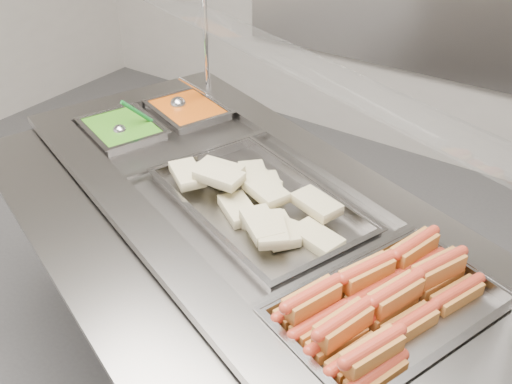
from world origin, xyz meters
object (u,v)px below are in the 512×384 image
Objects in this scene: steam_counter at (248,294)px; serving_spoon at (123,128)px; pan_wraps at (258,206)px; ladle at (179,104)px; sneeze_guard at (305,68)px; pan_hotdogs at (388,318)px.

serving_spoon is (-0.65, 0.08, 0.48)m from steam_counter.
steam_counter is 0.44m from pan_wraps.
ladle is at bearing 148.94° from steam_counter.
sneeze_guard is 2.12× the size of pan_wraps.
steam_counter is 1.24× the size of sneeze_guard.
sneeze_guard is at bearing -12.94° from ladle.
ladle is 0.30m from serving_spoon.
serving_spoon is (-0.73, -0.14, -0.37)m from sneeze_guard.
serving_spoon reaches higher than pan_hotdogs.
steam_counter is at bearing 159.74° from pan_wraps.
ladle is (-0.62, 0.37, 0.48)m from steam_counter.
pan_hotdogs is (0.61, -0.23, 0.42)m from steam_counter.
sneeze_guard reaches higher than steam_counter.
ladle is at bearing 149.79° from pan_wraps.
pan_wraps is at bearing -30.21° from ladle.
ladle is at bearing 154.04° from pan_hotdogs.
pan_hotdogs is at bearing -13.37° from serving_spoon.
ladle is at bearing 167.06° from sneeze_guard.
pan_hotdogs is at bearing -20.26° from pan_wraps.
sneeze_guard is at bearing 10.67° from serving_spoon.
pan_hotdogs and pan_wraps have the same top height.
pan_wraps is (0.06, -0.02, 0.44)m from steam_counter.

